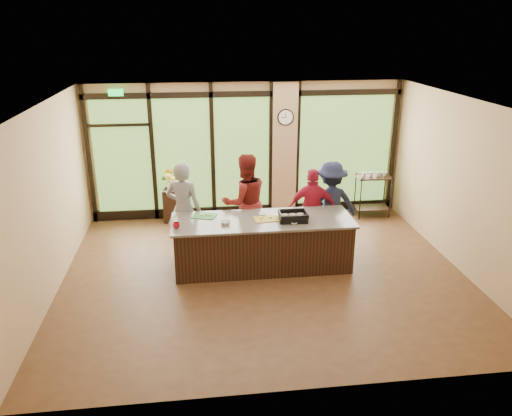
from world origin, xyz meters
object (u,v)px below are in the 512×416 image
object	(u,v)px
cook_right	(330,204)
cook_left	(184,209)
bar_cart	(373,190)
island_base	(262,244)
flower_stand	(173,205)
roasting_pan	(293,218)

from	to	relation	value
cook_right	cook_left	bearing A→B (deg)	-5.87
cook_right	bar_cart	world-z (taller)	cook_right
island_base	cook_right	world-z (taller)	cook_right
cook_right	bar_cart	bearing A→B (deg)	-143.06
island_base	bar_cart	bearing A→B (deg)	37.98
bar_cart	flower_stand	bearing A→B (deg)	179.94
island_base	roasting_pan	size ratio (longest dim) A/B	6.43
island_base	roasting_pan	xyz separation A→B (m)	(0.52, -0.11, 0.52)
roasting_pan	bar_cart	world-z (taller)	bar_cart
flower_stand	cook_right	bearing A→B (deg)	-17.59
flower_stand	bar_cart	distance (m)	4.52
island_base	cook_left	xyz separation A→B (m)	(-1.39, 0.69, 0.48)
island_base	bar_cart	world-z (taller)	bar_cart
bar_cart	cook_right	bearing A→B (deg)	-131.71
cook_left	cook_right	distance (m)	2.84
island_base	bar_cart	xyz separation A→B (m)	(2.83, 2.21, 0.19)
cook_left	flower_stand	bearing A→B (deg)	-61.78
cook_left	bar_cart	xyz separation A→B (m)	(4.22, 1.52, -0.29)
roasting_pan	cook_right	bearing A→B (deg)	48.90
roasting_pan	island_base	bearing A→B (deg)	171.82
island_base	roasting_pan	bearing A→B (deg)	-12.05
island_base	flower_stand	xyz separation A→B (m)	(-1.67, 2.45, -0.07)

